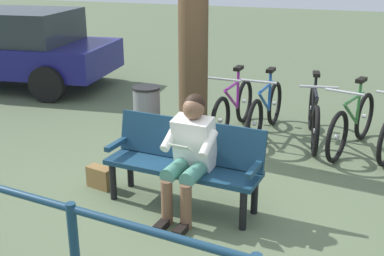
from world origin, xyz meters
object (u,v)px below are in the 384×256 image
person_reading (190,151)px  handbag (100,177)px  bench (185,157)px  litter_bin (147,115)px  bicycle_black (265,111)px  bicycle_purple (314,116)px  bicycle_green (352,124)px  parked_car (8,46)px  bicycle_blue (233,108)px  tree_trunk (193,3)px

person_reading → handbag: person_reading is taller
bench → litter_bin: 1.83m
person_reading → bicycle_black: bearing=-90.3°
litter_bin → bicycle_black: bearing=-149.5°
bicycle_purple → bicycle_green: bearing=64.2°
person_reading → bicycle_purple: person_reading is taller
parked_car → bicycle_purple: bearing=162.5°
bicycle_blue → person_reading: bearing=9.6°
bicycle_blue → parked_car: size_ratio=0.38×
handbag → bicycle_green: (-2.52, -2.13, 0.24)m
tree_trunk → parked_car: 5.12m
bench → handbag: 1.08m
tree_trunk → litter_bin: (0.70, -0.08, -1.50)m
bicycle_green → person_reading: bearing=-14.9°
bicycle_green → parked_car: parked_car is taller
handbag → bicycle_blue: bicycle_blue is taller
litter_bin → bicycle_black: size_ratio=0.47×
bicycle_purple → person_reading: bearing=-29.6°
handbag → bicycle_green: 3.31m
litter_bin → bicycle_green: 2.71m
bicycle_green → bicycle_black: same height
parked_car → bench: bearing=138.7°
person_reading → tree_trunk: tree_trunk is taller
bench → parked_car: (4.98, -3.38, 0.27)m
bench → bicycle_black: (-0.33, -2.30, -0.15)m
tree_trunk → bicycle_purple: size_ratio=2.28×
parked_car → handbag: bearing=132.5°
bicycle_blue → parked_car: bearing=-99.2°
bicycle_green → bicycle_blue: (1.64, -0.12, 0.00)m
bicycle_black → bicycle_green: bearing=85.7°
handbag → bicycle_blue: 2.43m
bicycle_green → bicycle_purple: same height
bicycle_purple → parked_car: bearing=-110.1°
litter_bin → bicycle_green: bicycle_green is taller
person_reading → bicycle_black: 2.50m
person_reading → bicycle_blue: size_ratio=0.71×
person_reading → parked_car: (5.10, -3.56, 0.11)m
bench → handbag: bench is taller
person_reading → bicycle_purple: bearing=-105.2°
bicycle_blue → bicycle_black: bearing=99.0°
bicycle_purple → bicycle_blue: same height
handbag → parked_car: bearing=-40.4°
bicycle_blue → parked_car: (4.86, -1.13, 0.41)m
tree_trunk → bicycle_purple: 2.29m
tree_trunk → litter_bin: bearing=-6.7°
bicycle_purple → bicycle_blue: size_ratio=0.99×
person_reading → bicycle_black: person_reading is taller
person_reading → litter_bin: bearing=-48.1°
bicycle_black → parked_car: bearing=-97.9°
litter_bin → bicycle_black: bicycle_black is taller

